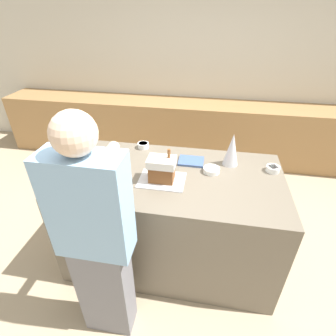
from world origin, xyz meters
The scene contains 14 objects.
ground_plane centered at (0.00, 0.00, 0.00)m, with size 12.00×12.00×0.00m, color tan.
wall_back centered at (0.00, 2.37, 1.30)m, with size 8.00×0.05×2.60m.
back_cabinet_block centered at (0.00, 2.05, 0.44)m, with size 6.00×0.60×0.89m.
kitchen_island centered at (0.00, 0.00, 0.48)m, with size 1.84×0.99×0.95m.
baking_tray centered at (-0.07, -0.10, 0.96)m, with size 0.37×0.27×0.01m.
gingerbread_house centered at (-0.06, -0.10, 1.06)m, with size 0.22×0.16×0.27m.
decorative_tree centered at (0.48, 0.25, 1.10)m, with size 0.14×0.14×0.29m.
candy_bowl_front_corner centered at (-0.77, 0.18, 0.98)m, with size 0.14×0.14×0.05m.
candy_bowl_center_rear centered at (-0.35, 0.42, 0.98)m, with size 0.11×0.11×0.05m.
candy_bowl_near_tray_left centered at (0.83, 0.20, 0.98)m, with size 0.11×0.11×0.05m.
candy_bowl_far_left centered at (-0.58, 0.00, 0.97)m, with size 0.11×0.11×0.04m.
candy_bowl_near_tray_right centered at (0.32, 0.09, 0.97)m, with size 0.14×0.14×0.04m.
cookbook centered at (0.14, 0.23, 0.96)m, with size 0.22×0.17×0.02m.
person centered at (-0.35, -0.75, 0.90)m, with size 0.46×0.57×1.75m.
Camera 1 is at (0.28, -1.78, 2.16)m, focal length 28.00 mm.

